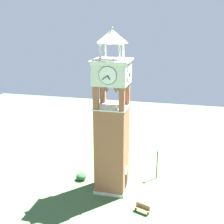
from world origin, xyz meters
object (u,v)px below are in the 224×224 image
lamp_post (157,158)px  trash_bin (125,170)px  clock_tower (112,128)px  park_bench (142,208)px

lamp_post → trash_bin: lamp_post is taller
clock_tower → trash_bin: 8.31m
clock_tower → park_bench: clock_tower is taller
clock_tower → park_bench: 9.07m
clock_tower → trash_bin: size_ratio=22.93×
park_bench → lamp_post: (7.53, -0.66, 2.27)m
lamp_post → trash_bin: (0.47, 4.14, -2.36)m
trash_bin → park_bench: bearing=-156.5°
clock_tower → lamp_post: size_ratio=4.60×
clock_tower → trash_bin: (4.15, -0.67, -7.17)m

